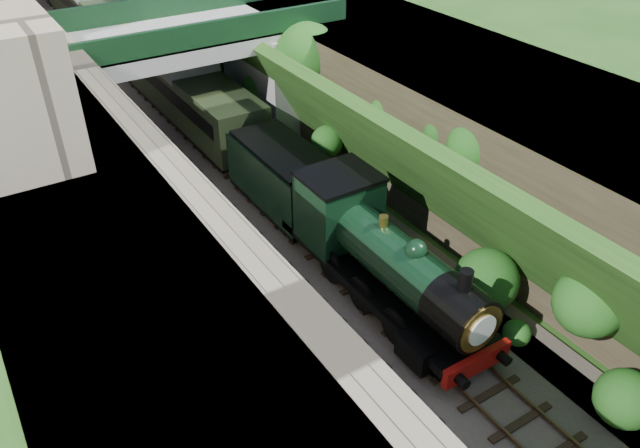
% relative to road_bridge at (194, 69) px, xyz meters
% --- Properties ---
extents(trackbed, '(10.00, 90.00, 0.20)m').
position_rel_road_bridge_xyz_m(trackbed, '(-0.94, -4.00, -3.98)').
color(trackbed, '#473F38').
rests_on(trackbed, ground).
extents(retaining_wall, '(1.00, 90.00, 7.00)m').
position_rel_road_bridge_xyz_m(retaining_wall, '(-6.44, -4.00, -0.58)').
color(retaining_wall, '#756B56').
rests_on(retaining_wall, ground).
extents(street_plateau_left, '(6.00, 90.00, 7.00)m').
position_rel_road_bridge_xyz_m(street_plateau_left, '(-9.94, -4.00, -0.58)').
color(street_plateau_left, '#262628').
rests_on(street_plateau_left, ground).
extents(street_plateau_right, '(8.00, 90.00, 6.25)m').
position_rel_road_bridge_xyz_m(street_plateau_right, '(8.56, -4.00, -0.95)').
color(street_plateau_right, '#262628').
rests_on(street_plateau_right, ground).
extents(embankment_slope, '(4.61, 90.00, 6.36)m').
position_rel_road_bridge_xyz_m(embankment_slope, '(4.00, -4.66, -1.41)').
color(embankment_slope, '#1E4714').
rests_on(embankment_slope, ground).
extents(track_left, '(2.50, 90.00, 0.20)m').
position_rel_road_bridge_xyz_m(track_left, '(-2.94, -4.00, -3.83)').
color(track_left, black).
rests_on(track_left, trackbed).
extents(track_right, '(2.50, 90.00, 0.20)m').
position_rel_road_bridge_xyz_m(track_right, '(0.26, -4.00, -3.83)').
color(track_right, black).
rests_on(track_right, trackbed).
extents(road_bridge, '(16.00, 6.40, 7.25)m').
position_rel_road_bridge_xyz_m(road_bridge, '(0.00, 0.00, 0.00)').
color(road_bridge, gray).
rests_on(road_bridge, ground).
extents(tree, '(3.60, 3.80, 6.60)m').
position_rel_road_bridge_xyz_m(tree, '(4.97, -3.34, 0.57)').
color(tree, black).
rests_on(tree, ground).
extents(locomotive, '(3.10, 10.22, 3.83)m').
position_rel_road_bridge_xyz_m(locomotive, '(0.26, -16.36, -2.18)').
color(locomotive, black).
rests_on(locomotive, trackbed).
extents(tender, '(2.70, 6.00, 3.05)m').
position_rel_road_bridge_xyz_m(tender, '(0.26, -9.00, -2.46)').
color(tender, black).
rests_on(tender, trackbed).
extents(coach_front, '(2.90, 18.00, 3.70)m').
position_rel_road_bridge_xyz_m(coach_front, '(0.26, 3.60, -2.03)').
color(coach_front, black).
rests_on(coach_front, trackbed).
extents(coach_middle, '(2.90, 18.00, 3.70)m').
position_rel_road_bridge_xyz_m(coach_middle, '(0.26, 22.40, -2.03)').
color(coach_middle, black).
rests_on(coach_middle, trackbed).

